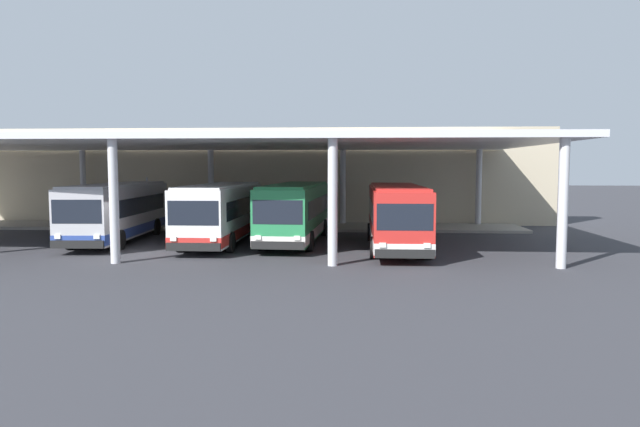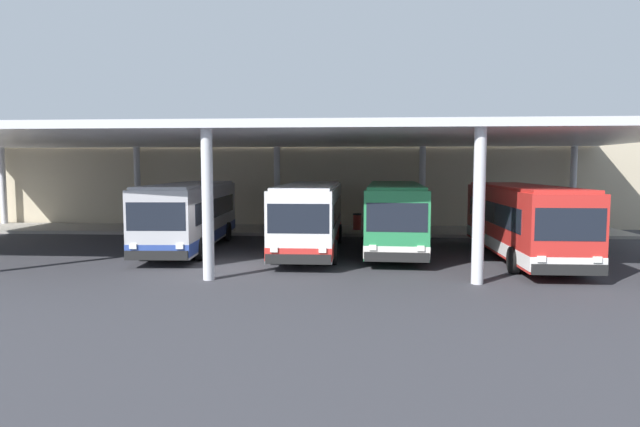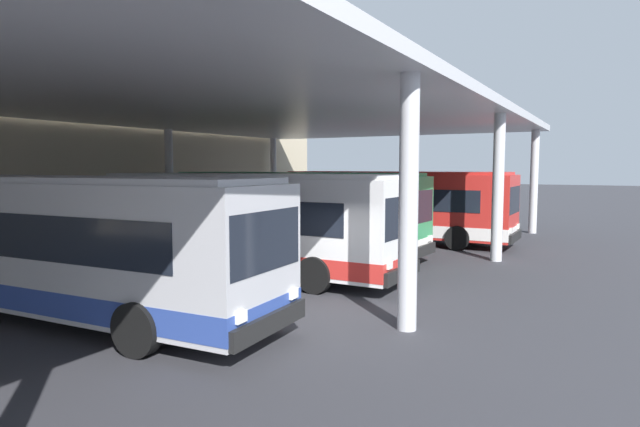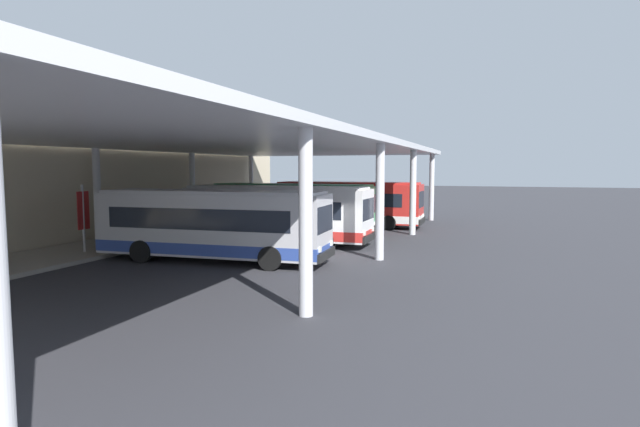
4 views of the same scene
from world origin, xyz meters
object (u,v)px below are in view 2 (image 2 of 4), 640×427
bus_far_bay (522,221)px  bench_waiting (313,221)px  bus_second_bay (311,216)px  banner_sign (211,200)px  trash_bin (357,221)px  bus_middle_bay (394,216)px  bus_nearest_bay (190,215)px

bus_far_bay → bench_waiting: bearing=136.5°
bus_second_bay → bench_waiting: bus_second_bay is taller
bench_waiting → banner_sign: (-6.12, -0.88, 1.32)m
bus_second_bay → bus_far_bay: size_ratio=1.00×
trash_bin → banner_sign: banner_sign is taller
bus_middle_bay → banner_sign: 12.28m
bus_far_bay → banner_sign: size_ratio=3.29×
bus_far_bay → banner_sign: 17.91m
bus_middle_bay → bench_waiting: (-4.45, 7.12, -0.99)m
bus_second_bay → banner_sign: (-6.65, 6.96, 0.32)m
trash_bin → bus_far_bay: bearing=-51.9°
bench_waiting → banner_sign: 6.32m
banner_sign → bus_far_bay: bearing=-27.8°
bus_far_bay → trash_bin: 11.45m
bus_nearest_bay → bus_second_bay: same height
trash_bin → bus_nearest_bay: bearing=-138.3°
bus_second_bay → trash_bin: bearing=74.2°
bus_nearest_bay → trash_bin: 10.76m
bus_nearest_bay → bench_waiting: (5.32, 7.39, -0.99)m
bench_waiting → bus_middle_bay: bearing=-58.0°
bus_second_bay → bench_waiting: bearing=93.8°
bus_nearest_bay → bus_far_bay: size_ratio=1.01×
bus_nearest_bay → bus_second_bay: bearing=-4.4°
bus_nearest_bay → banner_sign: (-0.80, 6.51, 0.32)m
bus_second_bay → bench_waiting: (-0.52, 7.84, -0.99)m
bus_far_bay → bench_waiting: bus_far_bay is taller
bus_far_bay → bench_waiting: size_ratio=5.85×
bus_nearest_bay → bus_middle_bay: bearing=1.6°
bus_second_bay → bus_nearest_bay: bearing=175.6°
bench_waiting → bus_nearest_bay: bearing=-125.8°
bus_far_bay → bench_waiting: 13.44m
bench_waiting → banner_sign: banner_sign is taller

